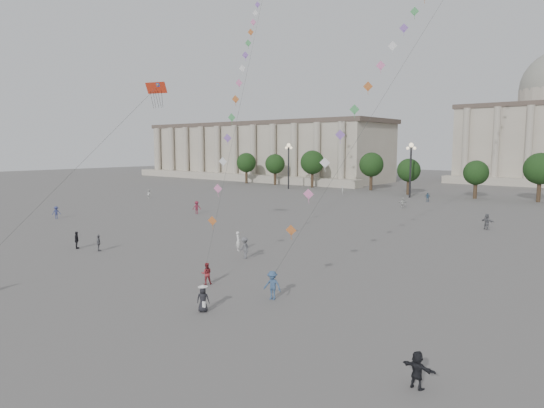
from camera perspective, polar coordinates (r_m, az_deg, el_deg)
The scene contains 22 objects.
ground at distance 32.96m, azimuth -11.46°, elevation -11.01°, with size 360.00×360.00×0.00m, color #585553.
hall_west at distance 150.93m, azimuth -1.47°, elevation 6.23°, with size 84.00×26.22×17.20m.
tree_row at distance 100.64m, azimuth 25.69°, elevation 3.53°, with size 137.12×5.12×8.00m.
lamp_post_far_west at distance 113.40m, azimuth 1.96°, elevation 5.49°, with size 2.00×0.90×10.65m.
lamp_post_mid_west at distance 97.89m, azimuth 16.01°, elevation 5.01°, with size 2.00×0.90×10.65m.
person_crowd_0 at distance 91.93m, azimuth 17.83°, elevation 0.77°, with size 0.97×0.40×1.66m, color #345575.
person_crowd_1 at distance 96.04m, azimuth -14.26°, elevation 1.14°, with size 0.82×0.64×1.68m, color white.
person_crowd_2 at distance 72.70m, azimuth -8.85°, elevation -0.40°, with size 1.24×0.71×1.92m, color maroon.
person_crowd_3 at distance 22.05m, azimuth 16.72°, elevation -18.18°, with size 1.49×0.47×1.61m, color black.
person_crowd_4 at distance 81.35m, azimuth 15.11°, elevation 0.13°, with size 1.58×0.50×1.71m, color beige.
person_crowd_5 at distance 73.59m, azimuth -24.04°, elevation -0.91°, with size 1.11×0.64×1.72m, color navy.
person_crowd_6 at distance 43.55m, azimuth -3.25°, elevation -5.17°, with size 1.26×0.72×1.95m, color slate.
person_crowd_10 at distance 103.01m, azimuth 8.30°, elevation 1.64°, with size 0.59×0.39×1.62m, color beige.
person_crowd_12 at distance 63.88m, azimuth 23.96°, elevation -1.91°, with size 1.79×0.57×1.93m, color slate.
person_crowd_13 at distance 46.69m, azimuth -4.00°, elevation -4.39°, with size 0.69×0.45×1.89m, color white.
tourist_1 at distance 51.31m, azimuth -22.00°, elevation -3.96°, with size 1.00×0.42×1.71m, color black.
tourist_3 at distance 49.38m, azimuth -19.73°, elevation -4.33°, with size 0.95×0.39×1.61m, color slate.
kite_flyer_0 at distance 35.94m, azimuth -7.71°, elevation -8.10°, with size 0.77×0.60×1.59m, color maroon.
kite_flyer_1 at distance 32.17m, azimuth 0.04°, elevation -9.53°, with size 1.24×0.71×1.91m, color #355178.
hat_person at distance 30.21m, azimuth -8.12°, elevation -10.93°, with size 0.92×0.85×1.69m.
dragon_kite at distance 48.95m, azimuth -13.62°, elevation 12.18°, with size 2.97×9.66×23.21m.
kite_train_west at distance 65.15m, azimuth -1.98°, elevation 20.88°, with size 31.09×44.33×70.90m.
Camera 1 is at (24.62, -19.47, 10.03)m, focal length 32.00 mm.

